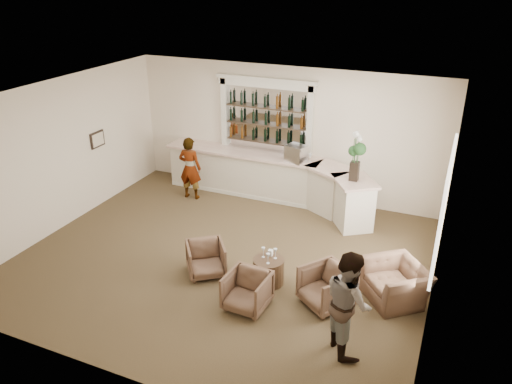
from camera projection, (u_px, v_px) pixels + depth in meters
ground at (225, 257)px, 10.21m from camera, size 8.00×8.00×0.00m
room_shell at (245, 139)px, 9.78m from camera, size 8.04×7.02×3.32m
bar_counter at (272, 178)px, 12.54m from camera, size 5.72×1.80×1.14m
back_bar_alcove at (266, 116)px, 12.40m from camera, size 2.64×0.25×3.00m
cocktail_table at (268, 271)px, 9.31m from camera, size 0.59×0.59×0.50m
sommelier at (190, 168)px, 12.54m from camera, size 0.61×0.43×1.62m
guest at (348, 302)px, 7.46m from camera, size 1.01×1.05×1.71m
armchair_left at (206, 259)px, 9.54m from camera, size 0.99×0.99×0.65m
armchair_center at (247, 291)px, 8.59m from camera, size 0.75×0.77×0.67m
armchair_right at (326, 287)px, 8.64m from camera, size 1.09×1.10×0.72m
armchair_far at (395, 283)px, 8.80m from camera, size 1.37×1.39×0.68m
espresso_machine at (296, 153)px, 11.95m from camera, size 0.55×0.50×0.41m
flower_vase at (356, 153)px, 10.73m from camera, size 0.30×0.30×1.12m
wine_glass_bar_left at (300, 156)px, 12.06m from camera, size 0.07×0.07×0.21m
wine_glass_bar_right at (310, 158)px, 11.96m from camera, size 0.07×0.07×0.21m
wine_glass_tbl_a at (263, 252)px, 9.23m from camera, size 0.07×0.07×0.21m
wine_glass_tbl_b at (275, 254)px, 9.19m from camera, size 0.07×0.07×0.21m
wine_glass_tbl_c at (268, 258)px, 9.04m from camera, size 0.07×0.07×0.21m
napkin_holder at (270, 253)px, 9.31m from camera, size 0.08×0.08×0.12m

